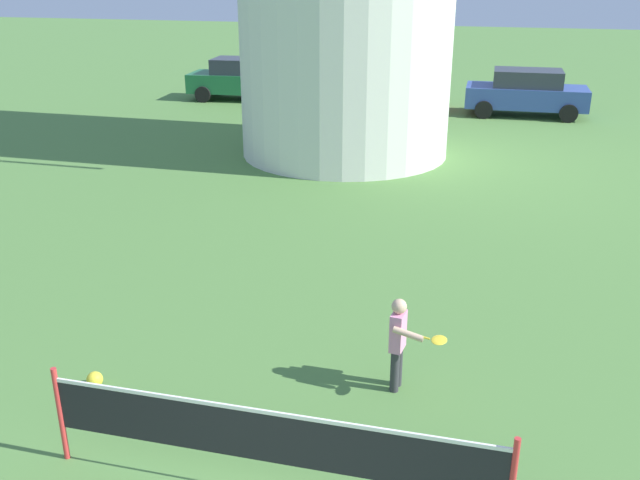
% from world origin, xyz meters
% --- Properties ---
extents(tennis_net, '(4.58, 0.06, 1.10)m').
position_xyz_m(tennis_net, '(-0.04, 2.39, 0.68)').
color(tennis_net, red).
rests_on(tennis_net, ground_plane).
extents(player_far, '(0.70, 0.57, 1.21)m').
position_xyz_m(player_far, '(0.91, 4.56, 0.69)').
color(player_far, '#333338').
rests_on(player_far, ground_plane).
extents(stray_ball, '(0.20, 0.20, 0.20)m').
position_xyz_m(stray_ball, '(-2.73, 3.67, 0.10)').
color(stray_ball, yellow).
rests_on(stray_ball, ground_plane).
extents(parked_car_green, '(4.35, 2.14, 1.56)m').
position_xyz_m(parked_car_green, '(-7.70, 22.85, 0.81)').
color(parked_car_green, '#1E6638').
rests_on(parked_car_green, ground_plane).
extents(parked_car_red, '(4.31, 2.38, 1.56)m').
position_xyz_m(parked_car_red, '(-2.25, 22.26, 0.81)').
color(parked_car_red, red).
rests_on(parked_car_red, ground_plane).
extents(parked_car_blue, '(4.05, 1.93, 1.56)m').
position_xyz_m(parked_car_blue, '(2.69, 22.31, 0.81)').
color(parked_car_blue, '#334C99').
rests_on(parked_car_blue, ground_plane).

